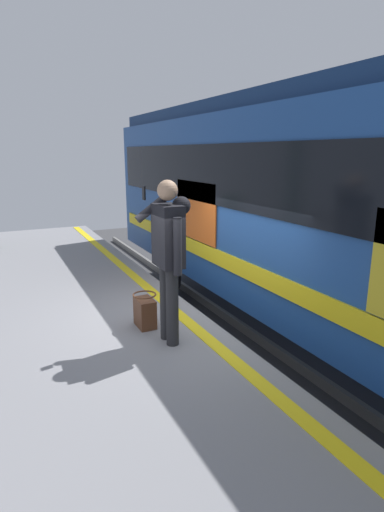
% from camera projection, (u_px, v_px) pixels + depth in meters
% --- Properties ---
extents(ground_plane, '(24.45, 24.45, 0.00)m').
position_uv_depth(ground_plane, '(203.00, 383.00, 5.73)').
color(ground_plane, '#3D3D3F').
extents(platform, '(15.09, 4.16, 1.04)m').
position_uv_depth(platform, '(44.00, 386.00, 4.72)').
color(platform, gray).
rests_on(platform, ground).
extents(safety_line, '(14.79, 0.16, 0.01)m').
position_uv_depth(safety_line, '(183.00, 317.00, 5.34)').
color(safety_line, yellow).
rests_on(safety_line, platform).
extents(track_rail_near, '(19.62, 0.08, 0.16)m').
position_uv_depth(track_rail_near, '(284.00, 356.00, 6.32)').
color(track_rail_near, slate).
rests_on(track_rail_near, ground).
extents(track_rail_far, '(19.62, 0.08, 0.16)m').
position_uv_depth(track_rail_far, '(352.00, 338.00, 6.93)').
color(track_rail_far, slate).
rests_on(track_rail_far, ground).
extents(train_carriage, '(12.25, 2.99, 3.81)m').
position_uv_depth(train_carriage, '(365.00, 206.00, 5.51)').
color(train_carriage, '#1E478C').
rests_on(train_carriage, ground).
extents(passenger, '(0.57, 0.55, 1.83)m').
position_uv_depth(passenger, '(169.00, 249.00, 4.42)').
color(passenger, '#262628').
rests_on(passenger, platform).
extents(handbag, '(0.32, 0.29, 0.43)m').
position_uv_depth(handbag, '(145.00, 312.00, 5.03)').
color(handbag, '#59331E').
rests_on(handbag, platform).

